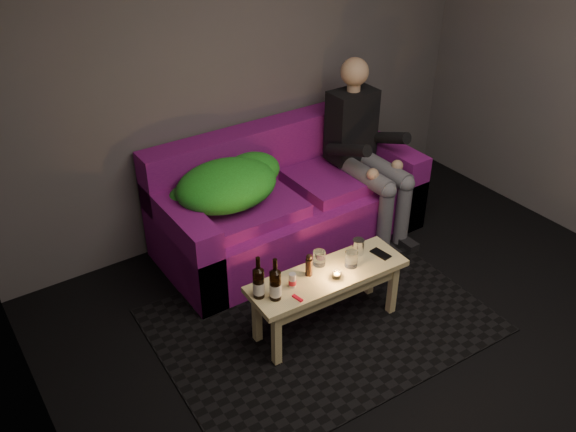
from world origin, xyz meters
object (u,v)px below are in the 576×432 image
Objects in this scene: sofa at (287,203)px; coffee_table at (328,283)px; person at (364,147)px; beer_bottle_a at (259,282)px; steel_cup at (358,247)px; beer_bottle_b at (275,284)px.

coffee_table is (-0.36, -0.98, 0.03)m from sofa.
coffee_table is (-0.96, -0.82, -0.35)m from person.
sofa is at bearing 69.88° from coffee_table.
person is 1.28× the size of coffee_table.
coffee_table is 0.50m from beer_bottle_a.
steel_cup reaches higher than coffee_table.
beer_bottle_b reaches higher than beer_bottle_a.
beer_bottle_a is (-0.46, 0.05, 0.18)m from coffee_table.
person is (0.60, -0.16, 0.38)m from sofa.
beer_bottle_a is 0.99× the size of beer_bottle_b.
coffee_table is 3.75× the size of beer_bottle_b.
beer_bottle_b is 0.69m from steel_cup.
steel_cup is at bearing 0.59° from beer_bottle_a.
sofa reaches higher than coffee_table.
steel_cup is (0.75, 0.01, -0.05)m from beer_bottle_a.
coffee_table is at bearing -167.92° from steel_cup.
beer_bottle_b is (-0.39, -0.02, 0.18)m from coffee_table.
steel_cup is (0.68, 0.08, -0.05)m from beer_bottle_b.
sofa is 0.73m from person.
sofa is 1.05m from coffee_table.
beer_bottle_b is at bearing -45.08° from beer_bottle_a.
person is 4.80× the size of beer_bottle_b.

